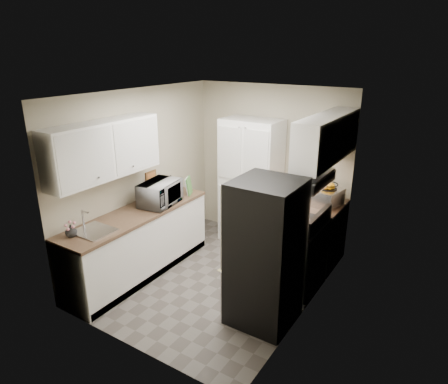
# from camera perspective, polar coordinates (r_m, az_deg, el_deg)

# --- Properties ---
(ground) EXTENTS (3.20, 3.20, 0.00)m
(ground) POSITION_cam_1_polar(r_m,az_deg,el_deg) (5.65, -1.17, -12.21)
(ground) COLOR #56514C
(ground) RESTS_ON ground
(room_shell) EXTENTS (2.64, 3.24, 2.52)m
(room_shell) POSITION_cam_1_polar(r_m,az_deg,el_deg) (4.99, -1.53, 3.86)
(room_shell) COLOR #B8AF95
(room_shell) RESTS_ON ground
(pantry_cabinet) EXTENTS (0.90, 0.55, 2.00)m
(pantry_cabinet) POSITION_cam_1_polar(r_m,az_deg,el_deg) (6.35, 3.85, 1.42)
(pantry_cabinet) COLOR white
(pantry_cabinet) RESTS_ON ground
(base_cabinet_left) EXTENTS (0.60, 2.30, 0.88)m
(base_cabinet_left) POSITION_cam_1_polar(r_m,az_deg,el_deg) (5.70, -12.02, -7.29)
(base_cabinet_left) COLOR white
(base_cabinet_left) RESTS_ON ground
(countertop_left) EXTENTS (0.63, 2.33, 0.04)m
(countertop_left) POSITION_cam_1_polar(r_m,az_deg,el_deg) (5.51, -12.36, -3.02)
(countertop_left) COLOR brown
(countertop_left) RESTS_ON base_cabinet_left
(base_cabinet_right) EXTENTS (0.60, 0.80, 0.88)m
(base_cabinet_right) POSITION_cam_1_polar(r_m,az_deg,el_deg) (6.01, 13.17, -5.94)
(base_cabinet_right) COLOR white
(base_cabinet_right) RESTS_ON ground
(countertop_right) EXTENTS (0.63, 0.83, 0.04)m
(countertop_right) POSITION_cam_1_polar(r_m,az_deg,el_deg) (5.83, 13.52, -1.86)
(countertop_right) COLOR brown
(countertop_right) RESTS_ON base_cabinet_right
(electric_range) EXTENTS (0.71, 0.78, 1.13)m
(electric_range) POSITION_cam_1_polar(r_m,az_deg,el_deg) (5.32, 10.06, -8.77)
(electric_range) COLOR #B7B7BC
(electric_range) RESTS_ON ground
(refrigerator) EXTENTS (0.70, 0.72, 1.70)m
(refrigerator) POSITION_cam_1_polar(r_m,az_deg,el_deg) (4.51, 5.92, -8.72)
(refrigerator) COLOR #B7B7BC
(refrigerator) RESTS_ON ground
(microwave) EXTENTS (0.50, 0.66, 0.33)m
(microwave) POSITION_cam_1_polar(r_m,az_deg,el_deg) (5.66, -9.12, -0.17)
(microwave) COLOR #A4A4A8
(microwave) RESTS_ON countertop_left
(wine_bottle) EXTENTS (0.07, 0.07, 0.26)m
(wine_bottle) POSITION_cam_1_polar(r_m,az_deg,el_deg) (6.07, -7.60, 0.95)
(wine_bottle) COLOR black
(wine_bottle) RESTS_ON countertop_left
(flower_vase) EXTENTS (0.18, 0.18, 0.14)m
(flower_vase) POSITION_cam_1_polar(r_m,az_deg,el_deg) (5.01, -21.02, -5.19)
(flower_vase) COLOR silver
(flower_vase) RESTS_ON countertop_left
(cutting_board) EXTENTS (0.11, 0.20, 0.27)m
(cutting_board) POSITION_cam_1_polar(r_m,az_deg,el_deg) (6.01, -4.99, 0.89)
(cutting_board) COLOR #4C8E40
(cutting_board) RESTS_ON countertop_left
(toaster_oven) EXTENTS (0.40, 0.47, 0.24)m
(toaster_oven) POSITION_cam_1_polar(r_m,az_deg,el_deg) (5.75, 14.57, -0.75)
(toaster_oven) COLOR silver
(toaster_oven) RESTS_ON countertop_right
(fruit_basket) EXTENTS (0.33, 0.33, 0.11)m
(fruit_basket) POSITION_cam_1_polar(r_m,az_deg,el_deg) (5.72, 14.69, 1.01)
(fruit_basket) COLOR #F5A310
(fruit_basket) RESTS_ON toaster_oven
(kitchen_mat) EXTENTS (0.52, 0.74, 0.01)m
(kitchen_mat) POSITION_cam_1_polar(r_m,az_deg,el_deg) (5.94, 2.82, -10.48)
(kitchen_mat) COLOR tan
(kitchen_mat) RESTS_ON ground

